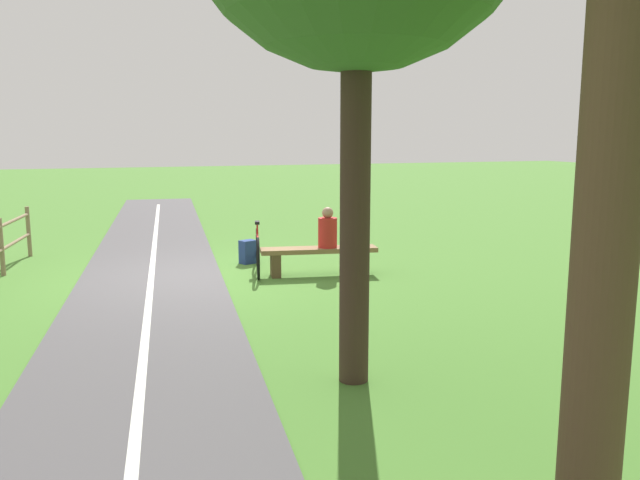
{
  "coord_description": "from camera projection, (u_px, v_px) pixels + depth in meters",
  "views": [
    {
      "loc": [
        1.54,
        10.76,
        2.4
      ],
      "look_at": [
        -1.59,
        1.99,
        0.86
      ],
      "focal_mm": 35.53,
      "sensor_mm": 36.0,
      "label": 1
    }
  ],
  "objects": [
    {
      "name": "ground_plane",
      "position": [
        194.0,
        276.0,
        10.9
      ],
      "size": [
        80.0,
        80.0,
        0.0
      ],
      "primitive_type": "plane",
      "color": "#477A2D"
    },
    {
      "name": "paved_path",
      "position": [
        143.0,
        360.0,
        6.8
      ],
      "size": [
        6.17,
        36.05,
        0.02
      ],
      "primitive_type": "cube",
      "rotation": [
        0.0,
        0.0,
        -0.11
      ],
      "color": "#4C494C",
      "rests_on": "ground_plane"
    },
    {
      "name": "path_centre_line",
      "position": [
        143.0,
        360.0,
        6.8
      ],
      "size": [
        3.49,
        31.83,
        0.0
      ],
      "primitive_type": "cube",
      "rotation": [
        0.0,
        0.0,
        -0.11
      ],
      "color": "silver",
      "rests_on": "paved_path"
    },
    {
      "name": "bench",
      "position": [
        319.0,
        256.0,
        10.98
      ],
      "size": [
        2.06,
        0.76,
        0.48
      ],
      "rotation": [
        0.0,
        0.0,
        -0.18
      ],
      "color": "brown",
      "rests_on": "ground_plane"
    },
    {
      "name": "person_seated",
      "position": [
        328.0,
        230.0,
        10.94
      ],
      "size": [
        0.38,
        0.38,
        0.7
      ],
      "rotation": [
        0.0,
        0.0,
        -0.18
      ],
      "color": "#B2231E",
      "rests_on": "bench"
    },
    {
      "name": "bicycle",
      "position": [
        258.0,
        252.0,
        11.15
      ],
      "size": [
        0.46,
        1.77,
        0.9
      ],
      "rotation": [
        0.0,
        0.0,
        1.34
      ],
      "color": "black",
      "rests_on": "ground_plane"
    },
    {
      "name": "backpack",
      "position": [
        248.0,
        252.0,
        12.01
      ],
      "size": [
        0.35,
        0.33,
        0.44
      ],
      "rotation": [
        0.0,
        0.0,
        3.55
      ],
      "color": "navy",
      "rests_on": "ground_plane"
    }
  ]
}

